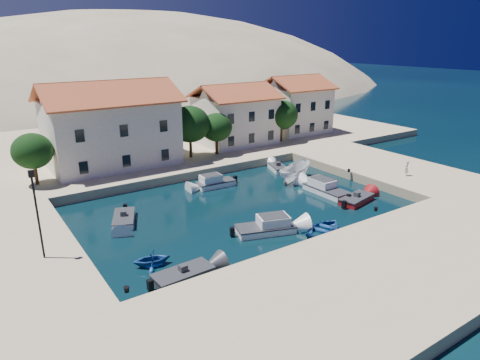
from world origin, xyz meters
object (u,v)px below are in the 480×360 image
Objects in this scene: cabin_cruiser_south at (265,227)px; building_mid at (235,113)px; rowboat_south at (324,232)px; pedestrian at (407,168)px; lamppost at (36,206)px; boat_east at (294,180)px; building_left at (110,123)px; cabin_cruiser_east at (327,189)px; building_right at (295,104)px.

building_mid is at bearing 79.46° from cabin_cruiser_south.
pedestrian is (16.01, 3.88, 1.85)m from rowboat_south.
building_mid is 36.21m from lamppost.
building_left is at bearing 27.42° from boat_east.
boat_east is at bearing -2.37° from cabin_cruiser_east.
cabin_cruiser_south is 4.91m from rowboat_south.
cabin_cruiser_east is (15.59, -19.70, -5.46)m from building_left.
cabin_cruiser_south is at bearing -12.60° from lamppost.
building_mid is 1.90× the size of boat_east.
building_right reaches higher than lamppost.
building_mid is 2.52× the size of rowboat_south.
cabin_cruiser_south is at bearing 38.83° from rowboat_south.
boat_east is at bearing 57.26° from cabin_cruiser_south.
lamppost is 28.18m from boat_east.
building_mid is 28.38m from cabin_cruiser_south.
building_left is at bearing 37.64° from cabin_cruiser_east.
rowboat_south is (4.08, -2.68, -0.48)m from cabin_cruiser_south.
building_right is 36.35m from cabin_cruiser_south.
cabin_cruiser_south is at bearing 109.11° from cabin_cruiser_east.
building_mid reaches higher than boat_east.
building_right is 1.81× the size of cabin_cruiser_south.
boat_east is (6.95, 11.75, 0.00)m from rowboat_south.
rowboat_south is (-9.21, -27.30, -5.22)m from building_mid.
boat_east is at bearing -98.28° from building_mid.
building_left is at bearing 60.10° from lamppost.
building_mid is at bearing -36.55° from rowboat_south.
boat_east reaches higher than rowboat_south.
cabin_cruiser_east is (27.09, 0.30, -4.28)m from lamppost.
building_right is 1.71× the size of boat_east.
building_mid is at bearing 3.18° from building_left.
building_right is at bearing 4.76° from building_mid.
building_mid reaches higher than cabin_cruiser_east.
building_right is 5.57× the size of pedestrian.
cabin_cruiser_south is 14.29m from boat_east.
building_right is 26.53m from cabin_cruiser_east.
rowboat_south is at bearing 133.45° from cabin_cruiser_east.
building_right reaches higher than pedestrian.
cabin_cruiser_south is 0.95× the size of boat_east.
cabin_cruiser_east is at bearing -123.59° from building_right.
building_left is at bearing -176.82° from building_mid.
building_mid is at bearing -28.11° from boat_east.
building_mid is 16.56m from boat_east.
building_left reaches higher than boat_east.
pedestrian is at bearing -42.11° from building_left.
lamppost is 1.13× the size of boat_east.
cabin_cruiser_south is at bearing 109.62° from boat_east.
rowboat_south is at bearing -17.25° from lamppost.
lamppost is at bearing 89.92° from cabin_cruiser_east.
cabin_cruiser_south is 1.25× the size of rowboat_south.
building_mid is 1.69× the size of lamppost.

